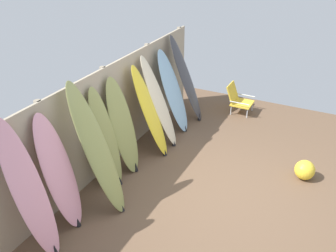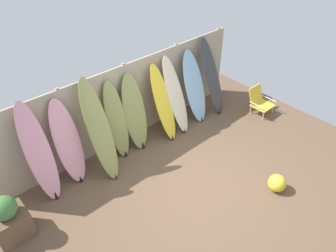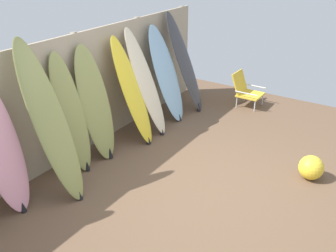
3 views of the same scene
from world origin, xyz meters
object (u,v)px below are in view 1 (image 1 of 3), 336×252
beach_ball (305,170)px  surfboard_yellow_5 (150,112)px  surfboard_cream_6 (159,102)px  beach_chair (238,99)px  surfboard_pink_1 (59,174)px  surfboard_charcoal_8 (186,80)px  surfboard_olive_4 (123,127)px  surfboard_skyblue_7 (173,92)px  surfboard_olive_2 (97,150)px  surfboard_pink_0 (30,193)px  surfboard_olive_3 (106,139)px

beach_ball → surfboard_yellow_5: bearing=99.0°
surfboard_yellow_5 → beach_ball: (0.43, -2.72, -0.66)m
surfboard_cream_6 → beach_chair: size_ratio=2.67×
surfboard_pink_1 → beach_chair: size_ratio=2.64×
surfboard_cream_6 → beach_chair: (1.99, -0.95, -0.54)m
surfboard_pink_1 → surfboard_charcoal_8: size_ratio=0.94×
surfboard_olive_4 → surfboard_yellow_5: 0.69m
beach_ball → surfboard_charcoal_8: bearing=66.9°
surfboard_olive_4 → beach_ball: surfboard_olive_4 is taller
surfboard_yellow_5 → surfboard_skyblue_7: (1.02, 0.03, -0.01)m
surfboard_olive_2 → beach_chair: 4.18m
surfboard_pink_1 → surfboard_olive_2: size_ratio=0.87×
surfboard_pink_0 → surfboard_olive_2: surfboard_olive_2 is taller
surfboard_pink_0 → surfboard_charcoal_8: bearing=-1.7°
surfboard_skyblue_7 → beach_chair: surfboard_skyblue_7 is taller
surfboard_skyblue_7 → surfboard_yellow_5: bearing=-178.1°
surfboard_skyblue_7 → surfboard_cream_6: bearing=-178.9°
surfboard_pink_0 → surfboard_pink_1: size_ratio=1.11×
surfboard_skyblue_7 → beach_ball: surfboard_skyblue_7 is taller
surfboard_olive_3 → surfboard_pink_1: bearing=180.0°
surfboard_pink_1 → surfboard_cream_6: bearing=-3.4°
surfboard_olive_4 → surfboard_skyblue_7: bearing=-3.6°
surfboard_pink_0 → surfboard_olive_2: bearing=-9.8°
surfboard_cream_6 → surfboard_skyblue_7: surfboard_cream_6 is taller
surfboard_pink_1 → surfboard_charcoal_8: (3.79, -0.17, 0.05)m
surfboard_olive_4 → surfboard_charcoal_8: (2.26, -0.14, 0.07)m
surfboard_yellow_5 → surfboard_pink_0: bearing=177.3°
surfboard_pink_1 → surfboard_skyblue_7: bearing=-2.5°
surfboard_olive_3 → beach_chair: surfboard_olive_3 is taller
surfboard_olive_2 → surfboard_skyblue_7: surfboard_olive_2 is taller
surfboard_olive_2 → beach_ball: size_ratio=5.86×
surfboard_charcoal_8 → surfboard_olive_3: bearing=176.3°
surfboard_olive_4 → beach_chair: surfboard_olive_4 is taller
surfboard_pink_1 → beach_chair: surfboard_pink_1 is taller
surfboard_cream_6 → beach_ball: bearing=-89.1°
surfboard_yellow_5 → surfboard_olive_4: bearing=168.2°
surfboard_pink_0 → surfboard_cream_6: surfboard_pink_0 is taller
surfboard_cream_6 → surfboard_skyblue_7: size_ratio=1.04×
surfboard_cream_6 → beach_ball: (0.04, -2.74, -0.69)m
surfboard_pink_0 → surfboard_cream_6: 3.15m
beach_chair → surfboard_olive_2: bearing=-178.9°
surfboard_yellow_5 → surfboard_olive_2: bearing=-177.8°
surfboard_olive_2 → surfboard_cream_6: 2.05m
surfboard_olive_2 → surfboard_yellow_5: surfboard_olive_2 is taller
surfboard_olive_3 → beach_chair: size_ratio=2.57×
surfboard_olive_3 → surfboard_cream_6: (1.50, -0.15, 0.04)m
surfboard_charcoal_8 → beach_ball: 3.04m
surfboard_olive_3 → surfboard_olive_4: (0.44, -0.03, 0.00)m
surfboard_cream_6 → surfboard_charcoal_8: (1.20, -0.02, 0.04)m
surfboard_yellow_5 → surfboard_charcoal_8: bearing=0.1°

